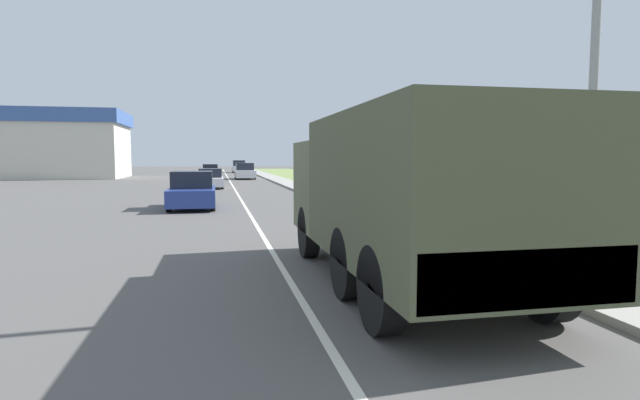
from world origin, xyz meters
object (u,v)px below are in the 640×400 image
Objects in this scene: military_truck at (404,191)px; car_fourth_ahead at (210,170)px; car_third_ahead at (245,172)px; car_farthest_ahead at (239,167)px; car_second_ahead at (210,179)px; car_nearest_ahead at (192,192)px; lamp_post at (585,12)px.

military_truck is 52.63m from car_fourth_ahead.
car_farthest_ahead is (0.41, 22.09, 0.06)m from car_third_ahead.
military_truck reaches higher than car_second_ahead.
military_truck is at bearing -89.71° from car_third_ahead.
lamp_post reaches higher than car_nearest_ahead.
car_fourth_ahead is at bearing 89.52° from car_nearest_ahead.
military_truck is 1.68× the size of car_farthest_ahead.
lamp_post is at bearing -87.76° from car_farthest_ahead.
lamp_post is (2.73, -0.64, 2.83)m from military_truck.
car_nearest_ahead is 16.20m from lamp_post.
car_second_ahead is 14.77m from car_third_ahead.
military_truck is 28.04m from car_second_ahead.
car_nearest_ahead is at bearing 115.26° from lamp_post.
military_truck is 1.56× the size of car_second_ahead.
lamp_post reaches higher than car_second_ahead.
car_nearest_ahead is 1.02× the size of car_fourth_ahead.
car_nearest_ahead is 28.86m from car_third_ahead.
car_nearest_ahead is 0.95× the size of car_farthest_ahead.
car_nearest_ahead is 14.20m from car_second_ahead.
car_farthest_ahead is (3.86, 11.83, 0.16)m from car_fourth_ahead.
lamp_post is (6.41, -53.14, 3.78)m from car_fourth_ahead.
car_third_ahead reaches higher than car_second_ahead.
lamp_post is at bearing -83.13° from car_fourth_ahead.
military_truck is at bearing -86.00° from car_fourth_ahead.
lamp_post reaches higher than car_third_ahead.
car_nearest_ahead is at bearing -97.53° from car_third_ahead.
car_farthest_ahead is at bearing 92.24° from lamp_post.
car_farthest_ahead is at bearing 85.28° from car_nearest_ahead.
car_fourth_ahead is (0.33, 38.87, -0.08)m from car_nearest_ahead.
car_nearest_ahead is at bearing -94.72° from car_farthest_ahead.
lamp_post is (2.95, -42.88, 3.68)m from car_third_ahead.
military_truck is 0.99× the size of lamp_post.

